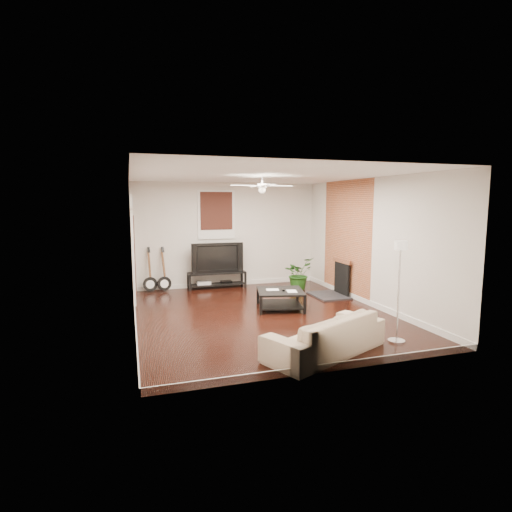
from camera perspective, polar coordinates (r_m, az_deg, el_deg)
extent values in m
cube|color=black|center=(8.38, 0.83, -8.17)|extent=(5.00, 6.00, 0.01)
cube|color=white|center=(8.08, 0.87, 11.31)|extent=(5.00, 6.00, 0.01)
cube|color=silver|center=(10.99, -4.08, 2.99)|extent=(5.00, 0.01, 2.80)
cube|color=silver|center=(5.37, 10.96, -1.91)|extent=(5.00, 0.01, 2.80)
cube|color=silver|center=(7.71, -17.09, 0.74)|extent=(0.01, 6.00, 2.80)
cube|color=silver|center=(9.21, 15.80, 1.84)|extent=(0.01, 6.00, 2.80)
cube|color=#B25F39|center=(10.05, 12.62, 2.40)|extent=(0.02, 2.20, 2.80)
cube|color=black|center=(10.03, 11.04, -2.98)|extent=(0.80, 1.10, 0.92)
cube|color=black|center=(10.86, -5.62, 5.83)|extent=(1.00, 0.06, 1.30)
cube|color=white|center=(9.61, -16.92, 1.13)|extent=(0.08, 1.00, 2.50)
cube|color=black|center=(10.86, -5.54, -3.39)|extent=(1.54, 0.41, 0.43)
imported|color=black|center=(10.78, -5.60, -0.18)|extent=(1.38, 0.18, 0.79)
cube|color=black|center=(8.74, 3.44, -6.15)|extent=(1.16, 1.16, 0.40)
imported|color=tan|center=(6.30, 9.78, -10.80)|extent=(2.20, 1.58, 0.60)
imported|color=#1F5117|center=(10.66, 6.01, -2.47)|extent=(0.99, 0.95, 0.84)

